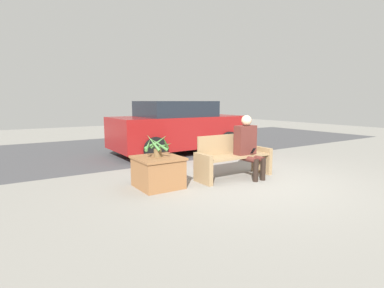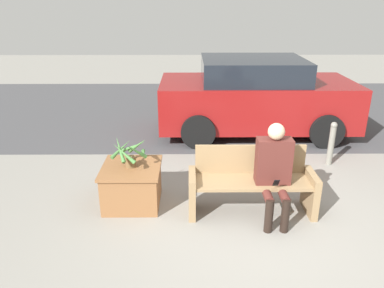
# 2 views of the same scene
# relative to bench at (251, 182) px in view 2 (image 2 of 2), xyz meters

# --- Properties ---
(ground_plane) EXTENTS (30.00, 30.00, 0.00)m
(ground_plane) POSITION_rel_bench_xyz_m (0.06, -0.41, -0.42)
(ground_plane) COLOR gray
(road_surface) EXTENTS (20.00, 6.00, 0.01)m
(road_surface) POSITION_rel_bench_xyz_m (0.06, 4.93, -0.41)
(road_surface) COLOR #424244
(road_surface) RESTS_ON ground_plane
(bench) EXTENTS (1.66, 0.53, 0.87)m
(bench) POSITION_rel_bench_xyz_m (0.00, 0.00, 0.00)
(bench) COLOR #8C704C
(bench) RESTS_ON ground_plane
(person_seated) EXTENTS (0.44, 0.58, 1.27)m
(person_seated) POSITION_rel_bench_xyz_m (0.25, -0.17, 0.29)
(person_seated) COLOR #51231E
(person_seated) RESTS_ON ground_plane
(planter_box) EXTENTS (0.79, 0.82, 0.56)m
(planter_box) POSITION_rel_bench_xyz_m (-1.61, 0.19, -0.11)
(planter_box) COLOR brown
(planter_box) RESTS_ON ground_plane
(potted_plant) EXTENTS (0.51, 0.51, 0.43)m
(potted_plant) POSITION_rel_bench_xyz_m (-1.61, 0.20, 0.34)
(potted_plant) COLOR brown
(potted_plant) RESTS_ON planter_box
(parked_car) EXTENTS (3.93, 1.98, 1.56)m
(parked_car) POSITION_rel_bench_xyz_m (0.55, 3.15, 0.36)
(parked_car) COLOR maroon
(parked_car) RESTS_ON ground_plane
(bollard_post) EXTENTS (0.11, 0.11, 0.77)m
(bollard_post) POSITION_rel_bench_xyz_m (1.60, 1.48, -0.01)
(bollard_post) COLOR slate
(bollard_post) RESTS_ON ground_plane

